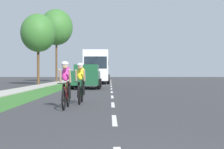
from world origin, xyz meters
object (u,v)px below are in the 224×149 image
suv_dark_green (87,76)px  street_tree_near (38,33)px  bus_white (98,66)px  street_tree_far (56,27)px  sedan_silver (100,75)px  pickup_blue (104,74)px  cyclist_lead (66,84)px  cyclist_trailing (81,83)px

suv_dark_green → street_tree_near: street_tree_near is taller
bus_white → street_tree_far: 8.07m
sedan_silver → street_tree_near: (-5.13, -25.25, 4.22)m
suv_dark_green → pickup_blue: (0.45, 40.27, -0.12)m
bus_white → pickup_blue: (0.12, 27.71, -1.15)m
suv_dark_green → sedan_silver: 31.40m
cyclist_lead → suv_dark_green: suv_dark_green is taller
suv_dark_green → bus_white: 12.61m
street_tree_far → sedan_silver: bearing=71.9°
cyclist_trailing → sedan_silver: bearing=90.8°
sedan_silver → street_tree_far: 17.43m
cyclist_lead → bus_white: bearing=89.9°
cyclist_lead → suv_dark_green: bearing=91.2°
sedan_silver → street_tree_far: street_tree_far is taller
street_tree_far → cyclist_lead: bearing=-79.6°
bus_white → sedan_silver: bus_white is taller
suv_dark_green → street_tree_near: 8.96m
suv_dark_green → pickup_blue: 40.27m
cyclist_lead → cyclist_trailing: 1.73m
sedan_silver → cyclist_lead: bearing=-89.7°
sedan_silver → pickup_blue: pickup_blue is taller
cyclist_lead → sedan_silver: cyclist_lead is taller
pickup_blue → street_tree_near: (-5.56, -34.12, 4.16)m
bus_white → street_tree_far: bearing=148.1°
suv_dark_green → street_tree_far: (-5.06, 15.92, 6.01)m
sedan_silver → street_tree_far: bearing=-108.1°
suv_dark_green → pickup_blue: bearing=89.4°
cyclist_trailing → suv_dark_green: bearing=93.1°
cyclist_lead → pickup_blue: (0.17, 53.39, 0.02)m
sedan_silver → bus_white: bearing=-89.0°
street_tree_far → street_tree_near: bearing=-90.3°
cyclist_lead → street_tree_near: 20.45m
cyclist_trailing → street_tree_far: size_ratio=0.19×
cyclist_lead → pickup_blue: bearing=89.8°
cyclist_trailing → street_tree_far: (-5.68, 27.35, 6.14)m
suv_dark_green → sedan_silver: suv_dark_green is taller
bus_white → street_tree_near: street_tree_near is taller
cyclist_lead → street_tree_far: street_tree_far is taller
cyclist_lead → bus_white: size_ratio=0.15×
suv_dark_green → street_tree_far: street_tree_far is taller
sedan_silver → street_tree_near: size_ratio=0.63×
cyclist_lead → street_tree_far: size_ratio=0.19×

